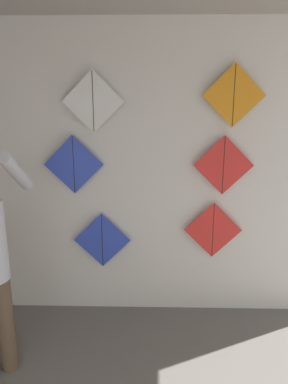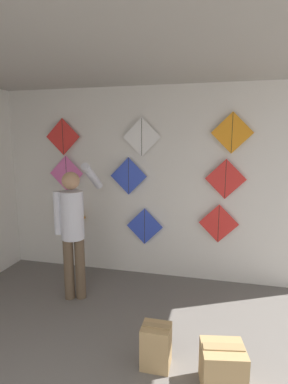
% 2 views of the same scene
% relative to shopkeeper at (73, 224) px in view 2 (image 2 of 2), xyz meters
% --- Properties ---
extents(back_panel, '(5.03, 0.06, 2.80)m').
position_rel_shopkeeper_xyz_m(back_panel, '(0.63, 0.95, 0.40)').
color(back_panel, silver).
rests_on(back_panel, ground).
extents(ceiling_slab, '(5.03, 4.97, 0.04)m').
position_rel_shopkeeper_xyz_m(ceiling_slab, '(0.63, -1.17, 1.82)').
color(ceiling_slab, '#A8A399').
extents(shopkeeper, '(0.43, 0.67, 1.78)m').
position_rel_shopkeeper_xyz_m(shopkeeper, '(0.00, 0.00, 0.00)').
color(shopkeeper, brown).
rests_on(shopkeeper, ground).
extents(cardboard_box, '(0.40, 0.36, 0.38)m').
position_rel_shopkeeper_xyz_m(cardboard_box, '(1.85, -1.05, -0.81)').
color(cardboard_box, tan).
rests_on(cardboard_box, ground).
extents(cardboard_box_spare, '(0.26, 0.22, 0.41)m').
position_rel_shopkeeper_xyz_m(cardboard_box_spare, '(1.26, -0.95, -0.80)').
color(cardboard_box_spare, tan).
rests_on(cardboard_box_spare, ground).
extents(kite_0, '(0.55, 0.04, 0.69)m').
position_rel_shopkeeper_xyz_m(kite_0, '(-0.50, 0.86, -0.18)').
color(kite_0, orange).
extents(kite_1, '(0.55, 0.01, 0.55)m').
position_rel_shopkeeper_xyz_m(kite_1, '(0.73, 0.86, -0.23)').
color(kite_1, blue).
extents(kite_2, '(0.55, 0.01, 0.55)m').
position_rel_shopkeeper_xyz_m(kite_2, '(1.80, 0.86, -0.11)').
color(kite_2, red).
extents(kite_3, '(0.55, 0.01, 0.55)m').
position_rel_shopkeeper_xyz_m(kite_3, '(-0.52, 0.86, 0.53)').
color(kite_3, pink).
extents(kite_4, '(0.55, 0.01, 0.55)m').
position_rel_shopkeeper_xyz_m(kite_4, '(0.48, 0.86, 0.52)').
color(kite_4, blue).
extents(kite_5, '(0.55, 0.01, 0.55)m').
position_rel_shopkeeper_xyz_m(kite_5, '(1.86, 0.86, 0.52)').
color(kite_5, red).
extents(kite_6, '(0.55, 0.01, 0.55)m').
position_rel_shopkeeper_xyz_m(kite_6, '(-0.55, 0.86, 1.09)').
color(kite_6, red).
extents(kite_7, '(0.55, 0.01, 0.55)m').
position_rel_shopkeeper_xyz_m(kite_7, '(0.68, 0.86, 1.09)').
color(kite_7, white).
extents(kite_8, '(0.55, 0.01, 0.55)m').
position_rel_shopkeeper_xyz_m(kite_8, '(1.92, 0.86, 1.14)').
color(kite_8, orange).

